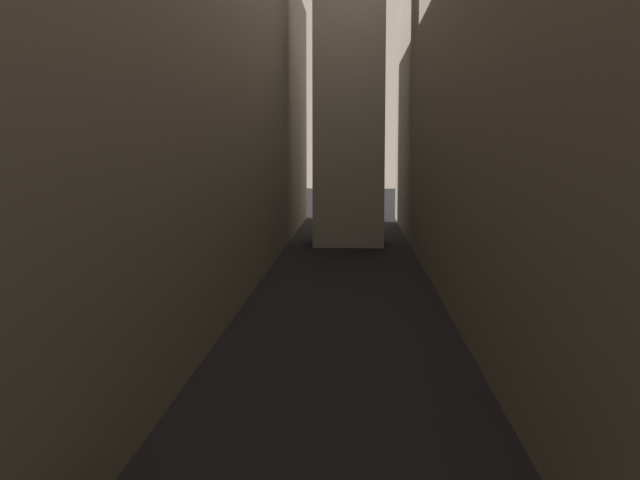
{
  "coord_description": "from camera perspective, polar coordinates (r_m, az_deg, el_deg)",
  "views": [
    {
      "loc": [
        0.67,
        4.0,
        8.49
      ],
      "look_at": [
        0.0,
        18.84,
        6.82
      ],
      "focal_mm": 45.21,
      "sensor_mm": 36.0,
      "label": 1
    }
  ],
  "objects": [
    {
      "name": "building_block_left",
      "position": [
        48.27,
        -14.63,
        11.03
      ],
      "size": [
        15.76,
        108.0,
        25.06
      ],
      "primitive_type": "cube",
      "color": "#756B5B",
      "rests_on": "ground"
    },
    {
      "name": "building_block_right",
      "position": [
        47.47,
        16.34,
        10.84
      ],
      "size": [
        12.45,
        108.0,
        24.71
      ],
      "primitive_type": "cube",
      "color": "#756B5B",
      "rests_on": "ground"
    },
    {
      "name": "ground_plane",
      "position": [
        44.82,
        1.68,
        -4.49
      ],
      "size": [
        264.0,
        264.0,
        0.0
      ],
      "primitive_type": "plane",
      "color": "black"
    }
  ]
}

